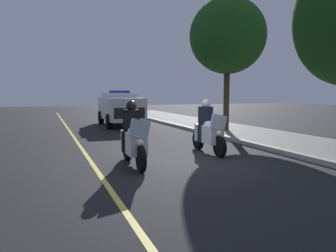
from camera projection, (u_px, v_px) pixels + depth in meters
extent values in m
plane|color=black|center=(182.00, 162.00, 8.88)|extent=(80.00, 80.00, 0.00)
cube|color=#9E9B93|center=(279.00, 151.00, 10.11)|extent=(48.00, 0.24, 0.15)
cube|color=gray|center=(324.00, 148.00, 10.81)|extent=(48.00, 3.60, 0.10)
cube|color=#E0D14C|center=(96.00, 169.00, 8.02)|extent=(48.00, 0.12, 0.01)
cylinder|color=black|center=(141.00, 159.00, 7.68)|extent=(0.64, 0.14, 0.64)
cylinder|color=black|center=(127.00, 149.00, 9.08)|extent=(0.64, 0.16, 0.64)
cube|color=white|center=(134.00, 142.00, 8.33)|extent=(1.21, 0.47, 0.56)
ellipsoid|color=white|center=(134.00, 131.00, 8.25)|extent=(0.57, 0.34, 0.24)
cube|color=silver|center=(140.00, 129.00, 7.70)|extent=(0.08, 0.56, 0.53)
sphere|color=#F9F4CC|center=(140.00, 143.00, 7.67)|extent=(0.17, 0.17, 0.17)
sphere|color=red|center=(132.00, 131.00, 7.77)|extent=(0.09, 0.09, 0.09)
sphere|color=#1933F2|center=(145.00, 131.00, 7.88)|extent=(0.09, 0.09, 0.09)
cube|color=black|center=(131.00, 121.00, 8.49)|extent=(0.29, 0.41, 0.60)
cube|color=black|center=(139.00, 141.00, 8.56)|extent=(0.18, 0.14, 0.56)
cube|color=black|center=(125.00, 142.00, 8.42)|extent=(0.18, 0.14, 0.56)
sphere|color=black|center=(131.00, 106.00, 8.43)|extent=(0.28, 0.28, 0.28)
cylinder|color=black|center=(220.00, 147.00, 9.44)|extent=(0.64, 0.14, 0.64)
cylinder|color=black|center=(198.00, 140.00, 10.84)|extent=(0.64, 0.16, 0.64)
cube|color=white|center=(209.00, 134.00, 10.09)|extent=(1.21, 0.47, 0.56)
ellipsoid|color=white|center=(209.00, 125.00, 10.01)|extent=(0.57, 0.34, 0.24)
cube|color=silver|center=(218.00, 122.00, 9.45)|extent=(0.08, 0.56, 0.53)
sphere|color=#F9F4CC|center=(219.00, 133.00, 9.43)|extent=(0.17, 0.17, 0.17)
sphere|color=red|center=(212.00, 124.00, 9.53)|extent=(0.09, 0.09, 0.09)
sphere|color=#1933F2|center=(221.00, 124.00, 9.64)|extent=(0.09, 0.09, 0.09)
cube|color=black|center=(206.00, 116.00, 10.24)|extent=(0.29, 0.41, 0.60)
cube|color=black|center=(212.00, 133.00, 10.31)|extent=(0.18, 0.14, 0.56)
cube|color=black|center=(201.00, 133.00, 10.18)|extent=(0.18, 0.14, 0.56)
sphere|color=silver|center=(206.00, 103.00, 10.18)|extent=(0.28, 0.28, 0.28)
cube|color=silver|center=(120.00, 108.00, 18.53)|extent=(4.95, 2.03, 1.24)
cube|color=silver|center=(119.00, 96.00, 18.73)|extent=(2.45, 1.81, 0.36)
cube|color=#2633D8|center=(120.00, 92.00, 18.52)|extent=(0.31, 1.21, 0.14)
cube|color=black|center=(129.00, 113.00, 16.30)|extent=(0.16, 1.62, 0.56)
cylinder|color=black|center=(142.00, 121.00, 17.45)|extent=(0.81, 0.30, 0.80)
cylinder|color=black|center=(109.00, 122.00, 16.84)|extent=(0.81, 0.30, 0.80)
cylinder|color=black|center=(129.00, 117.00, 20.35)|extent=(0.81, 0.30, 0.80)
cylinder|color=black|center=(101.00, 117.00, 19.74)|extent=(0.81, 0.30, 0.80)
cylinder|color=#42301E|center=(226.00, 98.00, 15.55)|extent=(0.28, 0.28, 3.08)
ellipsoid|color=#1E4C19|center=(228.00, 36.00, 15.23)|extent=(3.66, 3.66, 3.63)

